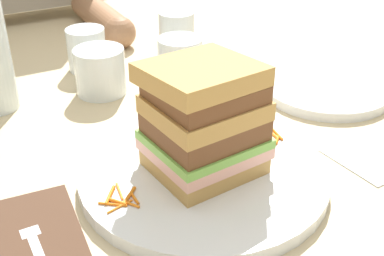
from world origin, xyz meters
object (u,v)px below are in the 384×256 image
at_px(main_plate, 204,174).
at_px(juice_glass, 180,64).
at_px(empty_tumbler_1, 177,34).
at_px(empty_tumbler_2, 87,49).
at_px(empty_tumbler_0, 100,71).
at_px(knife, 324,150).
at_px(fork, 37,248).
at_px(sandwich, 204,120).
at_px(side_plate, 325,88).
at_px(napkin_dark, 32,237).

height_order(main_plate, juice_glass, juice_glass).
bearing_deg(empty_tumbler_1, empty_tumbler_2, 173.76).
xyz_separation_m(empty_tumbler_0, empty_tumbler_2, (0.01, 0.10, 0.00)).
relative_size(empty_tumbler_0, empty_tumbler_2, 1.07).
xyz_separation_m(knife, juice_glass, (-0.08, 0.27, 0.04)).
relative_size(main_plate, empty_tumbler_0, 3.74).
distance_m(fork, juice_glass, 0.41).
height_order(sandwich, fork, sandwich).
bearing_deg(fork, empty_tumbler_1, 48.05).
bearing_deg(main_plate, empty_tumbler_1, 67.97).
bearing_deg(empty_tumbler_2, side_plate, -41.37).
bearing_deg(empty_tumbler_0, fork, -119.74).
bearing_deg(empty_tumbler_0, napkin_dark, -121.59).
distance_m(napkin_dark, fork, 0.02).
bearing_deg(fork, empty_tumbler_2, 65.35).
relative_size(napkin_dark, empty_tumbler_2, 2.07).
bearing_deg(napkin_dark, empty_tumbler_1, 46.40).
xyz_separation_m(empty_tumbler_0, side_plate, (0.32, -0.17, -0.03)).
relative_size(empty_tumbler_1, empty_tumbler_2, 1.14).
bearing_deg(empty_tumbler_1, main_plate, -112.03).
bearing_deg(sandwich, juice_glass, 68.96).
distance_m(sandwich, empty_tumbler_2, 0.39).
relative_size(main_plate, napkin_dark, 1.94).
relative_size(empty_tumbler_0, side_plate, 0.39).
height_order(napkin_dark, empty_tumbler_1, empty_tumbler_1).
height_order(napkin_dark, knife, same).
relative_size(main_plate, fork, 1.80).
height_order(knife, empty_tumbler_0, empty_tumbler_0).
xyz_separation_m(fork, empty_tumbler_2, (0.19, 0.42, 0.03)).
bearing_deg(knife, empty_tumbler_1, 93.43).
height_order(knife, empty_tumbler_2, empty_tumbler_2).
xyz_separation_m(main_plate, napkin_dark, (-0.21, -0.01, -0.01)).
bearing_deg(empty_tumbler_0, knife, -56.85).
relative_size(sandwich, empty_tumbler_0, 1.73).
xyz_separation_m(knife, side_plate, (0.12, 0.14, 0.01)).
xyz_separation_m(empty_tumbler_0, empty_tumbler_1, (0.18, 0.08, 0.01)).
bearing_deg(juice_glass, empty_tumbler_1, 65.83).
bearing_deg(sandwich, empty_tumbler_0, 95.38).
relative_size(main_plate, knife, 1.49).
distance_m(knife, juice_glass, 0.28).
relative_size(sandwich, knife, 0.69).
bearing_deg(juice_glass, knife, -74.03).
relative_size(napkin_dark, fork, 0.93).
bearing_deg(napkin_dark, fork, -89.77).
xyz_separation_m(knife, empty_tumbler_1, (-0.02, 0.39, 0.04)).
xyz_separation_m(juice_glass, side_plate, (0.19, -0.13, -0.03)).
relative_size(napkin_dark, juice_glass, 1.87).
height_order(juice_glass, side_plate, juice_glass).
xyz_separation_m(napkin_dark, fork, (0.00, -0.02, 0.00)).
distance_m(empty_tumbler_0, empty_tumbler_2, 0.10).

